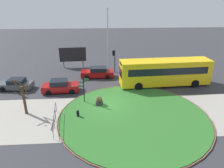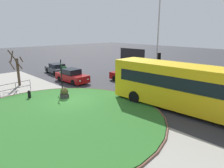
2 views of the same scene
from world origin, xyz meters
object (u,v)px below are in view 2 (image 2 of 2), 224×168
at_px(signpost_directional, 62,74).
at_px(planter_near_signpost, 64,94).
at_px(bus_yellow, 186,87).
at_px(lamppost_tall, 158,38).
at_px(billboard_left, 132,57).
at_px(traffic_light_near, 159,61).
at_px(car_trailing, 72,76).
at_px(car_near_lane, 57,69).
at_px(car_far_lane, 129,76).
at_px(street_tree_bare, 17,68).
at_px(bollard_foreground, 29,95).

xyz_separation_m(signpost_directional, planter_near_signpost, (1.60, -0.74, -1.39)).
xyz_separation_m(bus_yellow, lamppost_tall, (-6.92, 6.29, 3.11)).
xyz_separation_m(bus_yellow, billboard_left, (-12.45, 8.37, 0.26)).
bearing_deg(traffic_light_near, signpost_directional, 79.81).
distance_m(bus_yellow, planter_near_signpost, 9.77).
xyz_separation_m(bus_yellow, car_trailing, (-12.94, -1.23, -1.09)).
xyz_separation_m(car_near_lane, car_trailing, (5.58, -1.16, 0.06)).
bearing_deg(car_far_lane, lamppost_tall, -119.08).
bearing_deg(bus_yellow, traffic_light_near, -45.62).
distance_m(car_near_lane, traffic_light_near, 13.77).
height_order(signpost_directional, street_tree_bare, street_tree_bare).
bearing_deg(signpost_directional, car_far_lane, 79.44).
xyz_separation_m(car_near_lane, traffic_light_near, (12.46, 5.58, 1.82)).
distance_m(bollard_foreground, car_far_lane, 10.67).
distance_m(signpost_directional, bus_yellow, 10.78).
bearing_deg(bollard_foreground, planter_near_signpost, 47.39).
relative_size(signpost_directional, car_trailing, 0.72).
bearing_deg(bollard_foreground, car_far_lane, 80.07).
distance_m(bus_yellow, lamppost_tall, 9.86).
height_order(car_far_lane, traffic_light_near, traffic_light_near).
distance_m(lamppost_tall, street_tree_bare, 15.40).
height_order(car_near_lane, traffic_light_near, traffic_light_near).
xyz_separation_m(signpost_directional, car_trailing, (-2.99, 2.94, -1.14)).
height_order(bus_yellow, planter_near_signpost, bus_yellow).
xyz_separation_m(billboard_left, street_tree_bare, (-2.97, -14.56, -0.20)).
bearing_deg(lamppost_tall, bollard_foreground, -104.44).
bearing_deg(signpost_directional, traffic_light_near, 68.12).
bearing_deg(signpost_directional, planter_near_signpost, -24.88).
height_order(car_near_lane, lamppost_tall, lamppost_tall).
bearing_deg(billboard_left, bollard_foreground, -85.88).
relative_size(lamppost_tall, planter_near_signpost, 9.40).
distance_m(bus_yellow, car_far_lane, 9.25).
bearing_deg(bus_yellow, street_tree_bare, 18.52).
height_order(car_trailing, planter_near_signpost, car_trailing).
bearing_deg(lamppost_tall, car_trailing, -128.68).
height_order(signpost_directional, billboard_left, billboard_left).
height_order(car_near_lane, car_far_lane, car_far_lane).
distance_m(signpost_directional, planter_near_signpost, 2.24).
xyz_separation_m(bus_yellow, traffic_light_near, (-6.06, 5.51, 0.67)).
bearing_deg(billboard_left, lamppost_tall, -24.17).
bearing_deg(car_far_lane, bollard_foreground, 80.14).
distance_m(car_near_lane, car_far_lane, 10.57).
bearing_deg(traffic_light_near, bus_yellow, 149.41).
bearing_deg(billboard_left, car_far_lane, -55.29).
bearing_deg(car_near_lane, signpost_directional, 158.74).
distance_m(planter_near_signpost, street_tree_bare, 7.32).
relative_size(bus_yellow, car_trailing, 2.64).
distance_m(signpost_directional, lamppost_tall, 11.30).
bearing_deg(signpost_directional, bus_yellow, 22.74).
relative_size(car_near_lane, lamppost_tall, 0.44).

